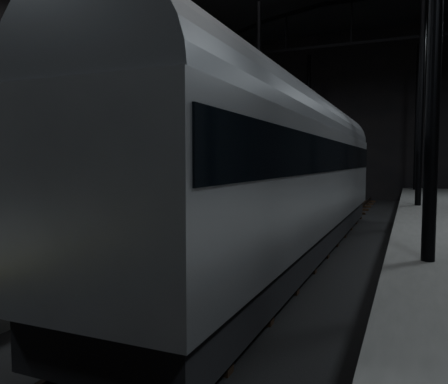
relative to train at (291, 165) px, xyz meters
The scene contains 6 objects.
ground 2.88m from the train, 89.54° to the left, with size 44.00×44.00×0.00m, color black.
platform_left 7.87m from the train, behind, with size 9.00×43.80×1.00m, color #565653.
tactile_strip 3.75m from the train, behind, with size 0.50×43.80×0.01m, color olive.
track 2.81m from the train, 89.54° to the left, with size 2.40×43.00×0.24m.
train is the anchor object (origin of this frame).
woman 4.80m from the train, 158.82° to the left, with size 0.59×0.39×1.62m, color tan.
Camera 1 is at (3.42, -13.46, 2.97)m, focal length 35.00 mm.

